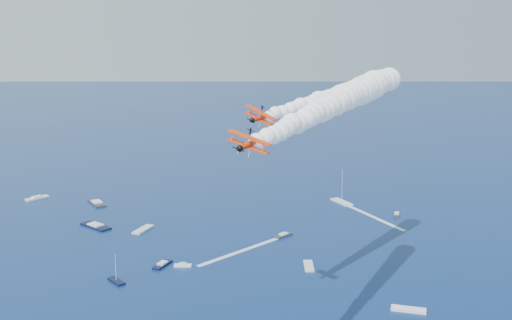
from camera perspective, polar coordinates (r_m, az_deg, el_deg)
name	(u,v)px	position (r m, az deg, el deg)	size (l,w,h in m)	color
biplane_lead	(261,118)	(132.10, 0.47, 4.02)	(7.12, 7.98, 4.81)	#F42F05
biplane_trail	(249,144)	(95.12, -0.66, 1.50)	(6.66, 7.47, 4.50)	#E13704
smoke_trail_lead	(337,95)	(159.11, 7.70, 6.12)	(60.64, 33.41, 12.05)	white
smoke_trail_trail	(328,107)	(124.22, 6.79, 4.98)	(55.77, 41.58, 12.05)	white
spectator_boats	(135,240)	(225.91, -11.36, -7.43)	(205.70, 174.13, 0.70)	#2E333E
boat_wakes	(233,260)	(203.64, -2.18, -9.44)	(156.00, 80.40, 0.04)	white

